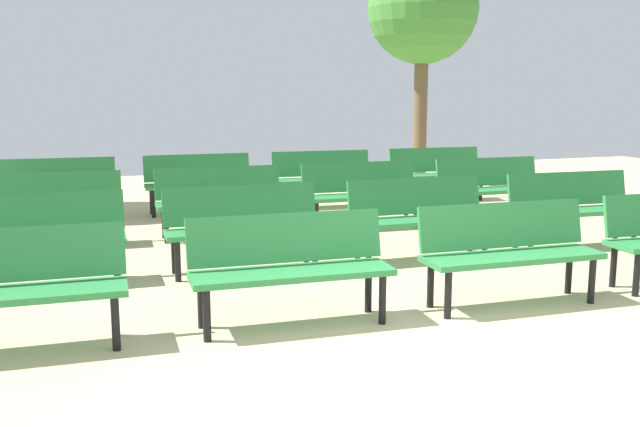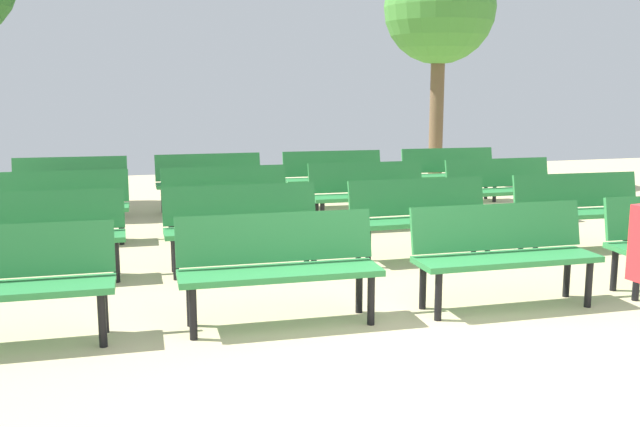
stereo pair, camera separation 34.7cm
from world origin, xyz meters
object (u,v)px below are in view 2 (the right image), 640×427
object	(u,v)px
bench_r1_c2	(421,214)
bench_r2_c3	(501,186)
bench_r1_c0	(40,231)
bench_r2_c0	(60,203)
bench_r1_c1	(242,222)
bench_r2_c1	(226,196)
bench_r2_c2	(368,191)
bench_r3_c2	(334,175)
bench_r3_c3	(450,171)
bench_r0_c0	(1,278)
bench_r1_c3	(581,206)
bench_r3_c1	(210,179)
bench_r3_c0	(70,183)
tree_1	(439,10)
bench_r0_c1	(279,262)
bench_r0_c2	(503,249)

from	to	relation	value
bench_r1_c2	bench_r2_c3	bearing A→B (deg)	41.45
bench_r1_c0	bench_r2_c0	xyz separation A→B (m)	(0.10, 1.75, 0.00)
bench_r1_c1	bench_r2_c1	size ratio (longest dim) A/B	1.00
bench_r2_c2	bench_r3_c2	world-z (taller)	same
bench_r2_c0	bench_r2_c1	xyz separation A→B (m)	(2.00, -0.08, 0.00)
bench_r2_c2	bench_r3_c3	distance (m)	2.72
bench_r0_c0	bench_r1_c2	xyz separation A→B (m)	(4.07, 1.56, 0.00)
bench_r1_c3	bench_r1_c1	bearing A→B (deg)	-179.10
bench_r0_c0	bench_r3_c1	xyz separation A→B (m)	(2.28, 5.26, 0.00)
bench_r3_c0	bench_r3_c3	size ratio (longest dim) A/B	1.00
bench_r1_c3	bench_r3_c3	xyz separation A→B (m)	(0.18, 3.63, 0.00)
bench_r2_c0	bench_r2_c2	xyz separation A→B (m)	(3.92, -0.15, 0.00)
bench_r2_c3	bench_r3_c1	world-z (taller)	same
bench_r1_c0	tree_1	distance (m)	9.10
bench_r3_c2	bench_r2_c1	bearing A→B (deg)	-135.31
bench_r3_c2	bench_r3_c3	xyz separation A→B (m)	(2.00, -0.08, 0.00)
bench_r1_c1	bench_r3_c0	distance (m)	4.11
bench_r1_c3	bench_r2_c1	distance (m)	4.32
bench_r1_c1	bench_r3_c0	bearing A→B (deg)	118.55
bench_r0_c0	bench_r2_c0	xyz separation A→B (m)	(0.23, 3.52, 0.00)
bench_r1_c1	tree_1	bearing A→B (deg)	50.52
bench_r1_c2	bench_r3_c1	world-z (taller)	same
bench_r0_c1	bench_r3_c3	world-z (taller)	same
bench_r0_c1	bench_r2_c0	distance (m)	4.06
bench_r0_c2	bench_r1_c3	distance (m)	2.67
bench_r0_c0	bench_r1_c1	xyz separation A→B (m)	(2.09, 1.64, 0.00)
bench_r2_c3	bench_r3_c0	xyz separation A→B (m)	(-5.85, 2.04, 0.00)
bench_r0_c1	bench_r1_c0	bearing A→B (deg)	138.55
bench_r0_c1	bench_r3_c3	size ratio (longest dim) A/B	1.00
bench_r0_c0	bench_r3_c2	size ratio (longest dim) A/B	0.99
bench_r0_c2	tree_1	world-z (taller)	tree_1
bench_r2_c1	bench_r3_c3	size ratio (longest dim) A/B	0.99
tree_1	bench_r3_c3	bearing A→B (deg)	-109.49
bench_r3_c3	bench_r1_c0	bearing A→B (deg)	-147.44
tree_1	bench_r3_c1	bearing A→B (deg)	-158.62
bench_r2_c2	bench_r1_c2	bearing A→B (deg)	-89.23
bench_r1_c3	bench_r2_c1	bearing A→B (deg)	156.26
bench_r0_c0	bench_r3_c3	size ratio (longest dim) A/B	0.99
bench_r3_c1	bench_r0_c2	bearing A→B (deg)	-70.66
bench_r0_c0	tree_1	bearing A→B (deg)	48.20
bench_r1_c2	bench_r2_c1	distance (m)	2.64
bench_r3_c1	bench_r1_c2	bearing A→B (deg)	-62.28
bench_r2_c1	bench_r3_c2	size ratio (longest dim) A/B	0.99
bench_r0_c0	bench_r1_c3	size ratio (longest dim) A/B	1.00
bench_r0_c0	bench_r2_c2	xyz separation A→B (m)	(4.14, 3.38, 0.00)
bench_r2_c3	bench_r1_c3	bearing A→B (deg)	-90.12
bench_r1_c2	bench_r2_c0	xyz separation A→B (m)	(-3.84, 1.97, 0.00)
bench_r3_c3	bench_r1_c3	bearing A→B (deg)	-88.84
bench_r3_c0	bench_r1_c3	bearing A→B (deg)	-29.49
bench_r2_c1	bench_r0_c1	bearing A→B (deg)	-90.51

